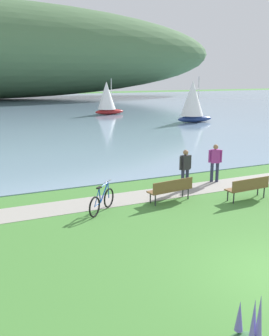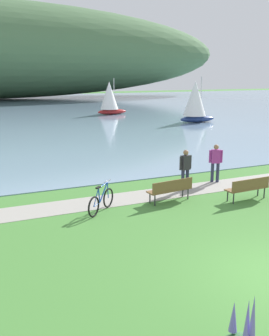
# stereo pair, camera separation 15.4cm
# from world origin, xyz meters

# --- Properties ---
(bay_water) EXTENTS (180.00, 80.00, 0.04)m
(bay_water) POSITION_xyz_m (0.00, 49.25, 0.02)
(bay_water) COLOR #7A99B2
(bay_water) RESTS_ON ground
(shoreline_path) EXTENTS (60.00, 1.50, 0.01)m
(shoreline_path) POSITION_xyz_m (0.00, 7.04, 0.01)
(shoreline_path) COLOR #A39E93
(shoreline_path) RESTS_ON ground
(park_bench_near_camera) EXTENTS (1.82, 0.56, 0.88)m
(park_bench_near_camera) POSITION_xyz_m (3.07, 4.98, 0.52)
(park_bench_near_camera) COLOR brown
(park_bench_near_camera) RESTS_ON ground
(park_bench_further_along) EXTENTS (1.84, 0.68, 0.88)m
(park_bench_further_along) POSITION_xyz_m (0.28, 6.01, 0.52)
(park_bench_further_along) COLOR brown
(park_bench_further_along) RESTS_ON ground
(bicycle_leaning_near_bench) EXTENTS (1.35, 1.23, 1.01)m
(bicycle_leaning_near_bench) POSITION_xyz_m (-2.47, 6.02, 0.40)
(bicycle_leaning_near_bench) COLOR black
(bicycle_leaning_near_bench) RESTS_ON ground
(person_at_shoreline) EXTENTS (0.57, 0.35, 1.71)m
(person_at_shoreline) POSITION_xyz_m (3.42, 7.61, 0.98)
(person_at_shoreline) COLOR #282D47
(person_at_shoreline) RESTS_ON ground
(person_on_the_grass) EXTENTS (0.60, 0.27, 1.71)m
(person_on_the_grass) POSITION_xyz_m (1.56, 7.09, 0.98)
(person_on_the_grass) COLOR #282D47
(person_on_the_grass) RESTS_ON ground
(sailboat_nearest_to_shore) EXTENTS (3.64, 2.21, 4.24)m
(sailboat_nearest_to_shore) POSITION_xyz_m (9.46, 37.48, 2.04)
(sailboat_nearest_to_shore) COLOR #B22323
(sailboat_nearest_to_shore) RESTS_ON bay_water
(sailboat_mid_bay) EXTENTS (3.85, 2.35, 4.48)m
(sailboat_mid_bay) POSITION_xyz_m (14.49, 26.62, 2.15)
(sailboat_mid_bay) COLOR navy
(sailboat_mid_bay) RESTS_ON bay_water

